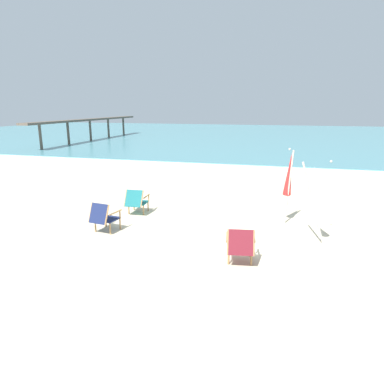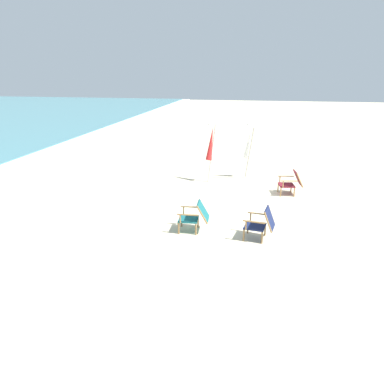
% 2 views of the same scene
% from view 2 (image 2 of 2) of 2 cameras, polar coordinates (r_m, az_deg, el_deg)
% --- Properties ---
extents(ground_plane, '(80.00, 80.00, 0.00)m').
position_cam_2_polar(ground_plane, '(11.77, 8.29, -1.42)').
color(ground_plane, beige).
extents(beach_chair_back_right, '(0.63, 0.79, 0.78)m').
position_cam_2_polar(beach_chair_back_right, '(9.40, 0.49, -3.58)').
color(beach_chair_back_right, '#196066').
rests_on(beach_chair_back_right, ground).
extents(beach_chair_front_right, '(0.67, 0.77, 0.81)m').
position_cam_2_polar(beach_chair_front_right, '(9.10, 10.56, -4.62)').
color(beach_chair_front_right, '#19234C').
rests_on(beach_chair_front_right, ground).
extents(beach_chair_front_left, '(0.68, 0.81, 0.79)m').
position_cam_2_polar(beach_chair_front_left, '(12.59, 14.95, 1.49)').
color(beach_chair_front_left, maroon).
rests_on(beach_chair_front_left, ground).
extents(umbrella_furled_red, '(0.34, 0.41, 2.12)m').
position_cam_2_polar(umbrella_furled_red, '(13.35, 2.88, 7.26)').
color(umbrella_furled_red, '#B7B2A8').
rests_on(umbrella_furled_red, ground).
extents(umbrella_furled_white, '(0.75, 0.42, 2.03)m').
position_cam_2_polar(umbrella_furled_white, '(13.89, 8.65, 7.24)').
color(umbrella_furled_white, '#B7B2A8').
rests_on(umbrella_furled_white, ground).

